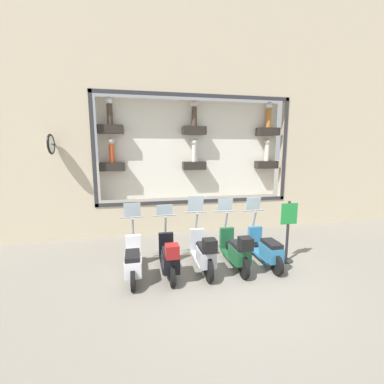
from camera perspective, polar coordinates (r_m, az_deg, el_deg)
ground_plane at (r=6.31m, az=8.05°, el=-18.25°), size 120.00×120.00×0.00m
building_facade at (r=9.29m, az=0.67°, el=22.12°), size 1.22×36.00×9.68m
scooter_teal_0 at (r=6.95m, az=16.06°, el=-12.02°), size 1.80×0.60×1.61m
scooter_green_1 at (r=6.56m, az=9.77°, el=-12.61°), size 1.80×0.60×1.61m
scooter_silver_2 at (r=6.32m, az=2.57°, el=-13.22°), size 1.81×0.60×1.72m
scooter_black_3 at (r=6.17m, az=-5.06°, el=-14.16°), size 1.79×0.60×1.51m
scooter_white_4 at (r=6.22m, az=-12.96°, el=-14.61°), size 1.79×0.61×1.60m
shop_sign_post at (r=7.18m, az=20.54°, el=-7.80°), size 0.36×0.45×1.62m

